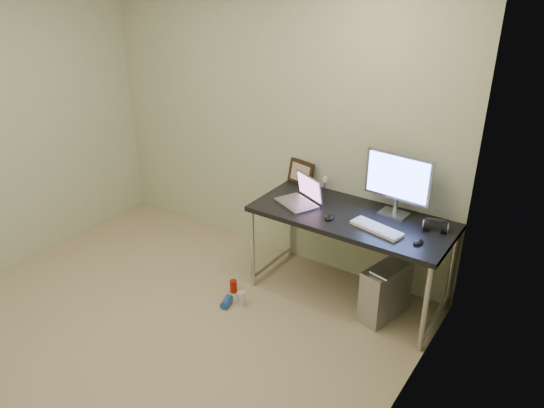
{
  "coord_description": "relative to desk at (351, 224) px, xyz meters",
  "views": [
    {
      "loc": [
        2.49,
        -1.93,
        2.58
      ],
      "look_at": [
        0.48,
        1.06,
        0.85
      ],
      "focal_mm": 35.0,
      "sensor_mm": 36.0,
      "label": 1
    }
  ],
  "objects": [
    {
      "name": "tower_computer",
      "position": [
        0.35,
        -0.07,
        -0.45
      ],
      "size": [
        0.28,
        0.45,
        0.47
      ],
      "rotation": [
        0.0,
        0.0,
        -0.24
      ],
      "color": "silver",
      "rests_on": "ground"
    },
    {
      "name": "wall_back",
      "position": [
        -0.98,
        0.34,
        0.58
      ],
      "size": [
        3.5,
        0.02,
        2.5
      ],
      "primitive_type": "cube",
      "color": "beige",
      "rests_on": "ground"
    },
    {
      "name": "cable_a",
      "position": [
        0.3,
        0.29,
        -0.27
      ],
      "size": [
        0.01,
        0.16,
        0.69
      ],
      "primitive_type": "cylinder",
      "rotation": [
        0.21,
        0.0,
        0.0
      ],
      "color": "black",
      "rests_on": "ground"
    },
    {
      "name": "cable_b",
      "position": [
        0.39,
        0.27,
        -0.29
      ],
      "size": [
        0.02,
        0.11,
        0.71
      ],
      "primitive_type": "cylinder",
      "rotation": [
        0.14,
        0.0,
        0.09
      ],
      "color": "black",
      "rests_on": "ground"
    },
    {
      "name": "picture_frame",
      "position": [
        -0.64,
        0.3,
        0.19
      ],
      "size": [
        0.28,
        0.13,
        0.21
      ],
      "primitive_type": "cube",
      "rotation": [
        -0.21,
        0.0,
        -0.22
      ],
      "color": "black",
      "rests_on": "desk"
    },
    {
      "name": "monitor",
      "position": [
        0.26,
        0.2,
        0.37
      ],
      "size": [
        0.53,
        0.17,
        0.49
      ],
      "rotation": [
        0.0,
        0.0,
        -0.08
      ],
      "color": "#A7A8AE",
      "rests_on": "desk"
    },
    {
      "name": "can_white",
      "position": [
        -0.64,
        -0.58,
        -0.61
      ],
      "size": [
        0.09,
        0.09,
        0.12
      ],
      "primitive_type": "cylinder",
      "rotation": [
        0.0,
        0.0,
        -0.37
      ],
      "color": "silver",
      "rests_on": "ground"
    },
    {
      "name": "headphones",
      "position": [
        0.61,
        0.12,
        0.11
      ],
      "size": [
        0.19,
        0.11,
        0.11
      ],
      "rotation": [
        0.0,
        0.0,
        0.26
      ],
      "color": "black",
      "rests_on": "desk"
    },
    {
      "name": "desk",
      "position": [
        0.0,
        0.0,
        0.0
      ],
      "size": [
        1.54,
        0.68,
        0.75
      ],
      "color": "black",
      "rests_on": "ground"
    },
    {
      "name": "mouse_right",
      "position": [
        0.58,
        -0.13,
        0.1
      ],
      "size": [
        0.08,
        0.11,
        0.03
      ],
      "primitive_type": "ellipsoid",
      "rotation": [
        0.0,
        0.0,
        -0.15
      ],
      "color": "black",
      "rests_on": "desk"
    },
    {
      "name": "mouse_left",
      "position": [
        -0.12,
        -0.15,
        0.1
      ],
      "size": [
        0.09,
        0.12,
        0.04
      ],
      "primitive_type": "ellipsoid",
      "rotation": [
        0.0,
        0.0,
        0.21
      ],
      "color": "black",
      "rests_on": "desk"
    },
    {
      "name": "webcam",
      "position": [
        -0.39,
        0.28,
        0.17
      ],
      "size": [
        0.05,
        0.04,
        0.13
      ],
      "rotation": [
        0.0,
        0.0,
        0.25
      ],
      "color": "silver",
      "rests_on": "desk"
    },
    {
      "name": "wall_right",
      "position": [
        0.77,
        -1.41,
        0.58
      ],
      "size": [
        0.02,
        3.5,
        2.5
      ],
      "primitive_type": "cube",
      "color": "beige",
      "rests_on": "ground"
    },
    {
      "name": "keyboard",
      "position": [
        0.26,
        -0.11,
        0.09
      ],
      "size": [
        0.41,
        0.21,
        0.02
      ],
      "primitive_type": "cube",
      "rotation": [
        0.0,
        0.0,
        -0.23
      ],
      "color": "white",
      "rests_on": "desk"
    },
    {
      "name": "laptop",
      "position": [
        -0.43,
        -0.03,
        0.13
      ],
      "size": [
        0.4,
        0.38,
        0.22
      ],
      "rotation": [
        0.0,
        0.0,
        -0.43
      ],
      "color": "#A7A8AE",
      "rests_on": "desk"
    },
    {
      "name": "can_blue",
      "position": [
        -0.74,
        -0.65,
        -0.63
      ],
      "size": [
        0.1,
        0.14,
        0.07
      ],
      "primitive_type": "cylinder",
      "rotation": [
        1.57,
        0.0,
        0.3
      ],
      "color": "#2353AD",
      "rests_on": "ground"
    },
    {
      "name": "floor",
      "position": [
        -0.98,
        -1.41,
        -0.67
      ],
      "size": [
        3.5,
        3.5,
        0.0
      ],
      "primitive_type": "plane",
      "color": "tan",
      "rests_on": "ground"
    },
    {
      "name": "can_red",
      "position": [
        -0.81,
        -0.47,
        -0.61
      ],
      "size": [
        0.06,
        0.06,
        0.11
      ],
      "primitive_type": "cylinder",
      "rotation": [
        0.0,
        0.0,
        -0.05
      ],
      "color": "#A91C0A",
      "rests_on": "ground"
    }
  ]
}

